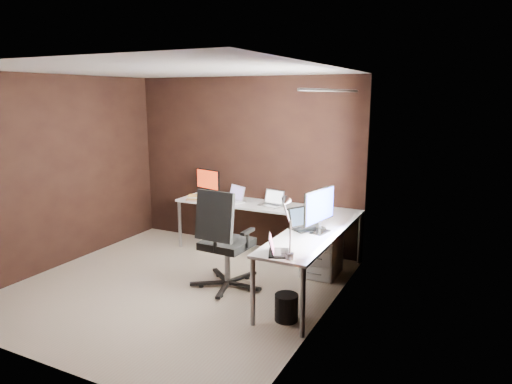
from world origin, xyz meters
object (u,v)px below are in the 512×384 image
at_px(drawer_pedestal, 322,252).
at_px(laptop_black_small, 276,250).
at_px(monitor_right, 319,208).
at_px(monitor_left, 208,181).
at_px(laptop_silver, 272,202).
at_px(wastebasket, 286,307).
at_px(book_stack, 196,198).
at_px(laptop_black_big, 305,224).
at_px(desk_lamp, 287,219).
at_px(office_chair, 225,259).
at_px(laptop_white, 234,198).

distance_m(drawer_pedestal, laptop_black_small, 1.50).
bearing_deg(drawer_pedestal, monitor_right, -76.27).
relative_size(drawer_pedestal, monitor_left, 1.30).
bearing_deg(drawer_pedestal, laptop_silver, 157.59).
height_order(laptop_silver, laptop_black_small, laptop_silver).
bearing_deg(laptop_silver, wastebasket, -49.71).
height_order(monitor_left, book_stack, monitor_left).
bearing_deg(laptop_black_big, desk_lamp, -139.10).
distance_m(desk_lamp, office_chair, 1.35).
bearing_deg(desk_lamp, monitor_right, 85.43).
relative_size(laptop_black_big, book_stack, 1.62).
xyz_separation_m(monitor_left, laptop_silver, (1.11, -0.11, -0.18)).
xyz_separation_m(monitor_right, laptop_silver, (-0.99, 0.92, -0.23)).
xyz_separation_m(monitor_right, wastebasket, (-0.07, -0.76, -0.87)).
distance_m(monitor_left, laptop_black_big, 2.13).
distance_m(laptop_silver, laptop_black_small, 1.97).
height_order(desk_lamp, wastebasket, desk_lamp).
distance_m(book_stack, wastebasket, 2.60).
bearing_deg(wastebasket, monitor_left, 138.78).
height_order(monitor_left, office_chair, office_chair).
height_order(drawer_pedestal, laptop_silver, laptop_silver).
relative_size(drawer_pedestal, monitor_right, 1.00).
height_order(laptop_white, laptop_black_big, laptop_black_big).
bearing_deg(monitor_right, book_stack, 82.88).
bearing_deg(monitor_left, office_chair, -36.71).
xyz_separation_m(drawer_pedestal, wastebasket, (0.07, -1.32, -0.16)).
distance_m(laptop_silver, laptop_black_big, 1.15).
bearing_deg(monitor_right, laptop_silver, 58.71).
relative_size(laptop_white, laptop_black_small, 1.20).
distance_m(office_chair, wastebasket, 1.07).
xyz_separation_m(laptop_black_small, office_chair, (-0.89, 0.54, -0.42)).
height_order(laptop_black_small, office_chair, office_chair).
distance_m(laptop_silver, office_chair, 1.32).
relative_size(monitor_left, laptop_silver, 1.31).
distance_m(laptop_silver, desk_lamp, 2.05).
height_order(book_stack, office_chair, office_chair).
bearing_deg(laptop_white, laptop_black_big, -4.77).
distance_m(drawer_pedestal, laptop_white, 1.57).
xyz_separation_m(drawer_pedestal, laptop_silver, (-0.85, 0.35, 0.48)).
distance_m(monitor_right, laptop_white, 1.85).
distance_m(monitor_left, desk_lamp, 2.81).
distance_m(laptop_black_big, desk_lamp, 1.02).
height_order(laptop_black_small, wastebasket, laptop_black_small).
xyz_separation_m(monitor_left, desk_lamp, (2.07, -1.90, 0.13)).
bearing_deg(laptop_black_small, book_stack, 28.28).
bearing_deg(laptop_black_small, monitor_left, 22.93).
bearing_deg(monitor_right, monitor_left, 75.53).
distance_m(book_stack, desk_lamp, 2.64).
relative_size(monitor_right, laptop_silver, 1.69).
height_order(laptop_white, desk_lamp, desk_lamp).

